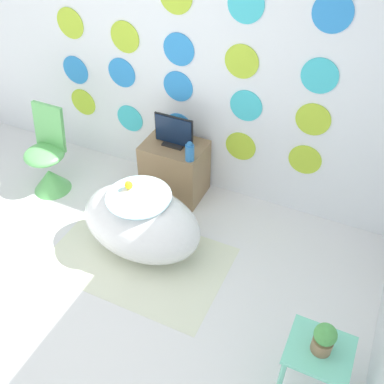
# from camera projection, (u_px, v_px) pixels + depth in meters

# --- Properties ---
(ground_plane) EXTENTS (12.00, 12.00, 0.00)m
(ground_plane) POSITION_uv_depth(u_px,v_px,m) (50.00, 349.00, 3.00)
(ground_plane) COLOR white
(wall_back_dotted) EXTENTS (4.90, 0.05, 2.60)m
(wall_back_dotted) POSITION_uv_depth(u_px,v_px,m) (182.00, 48.00, 3.56)
(wall_back_dotted) COLOR white
(wall_back_dotted) RESTS_ON ground_plane
(rug) EXTENTS (1.39, 0.89, 0.01)m
(rug) POSITION_uv_depth(u_px,v_px,m) (139.00, 259.00, 3.59)
(rug) COLOR silver
(rug) RESTS_ON ground_plane
(bathtub) EXTENTS (0.97, 0.60, 0.59)m
(bathtub) POSITION_uv_depth(u_px,v_px,m) (141.00, 223.00, 3.48)
(bathtub) COLOR white
(bathtub) RESTS_ON ground_plane
(rubber_duck) EXTENTS (0.06, 0.07, 0.07)m
(rubber_duck) POSITION_uv_depth(u_px,v_px,m) (128.00, 185.00, 3.32)
(rubber_duck) COLOR yellow
(rubber_duck) RESTS_ON bathtub
(chair) EXTENTS (0.36, 0.36, 0.82)m
(chair) POSITION_uv_depth(u_px,v_px,m) (48.00, 166.00, 4.10)
(chair) COLOR #66C166
(chair) RESTS_ON ground_plane
(tv_cabinet) EXTENTS (0.54, 0.39, 0.53)m
(tv_cabinet) POSITION_uv_depth(u_px,v_px,m) (175.00, 169.00, 4.05)
(tv_cabinet) COLOR #8E704C
(tv_cabinet) RESTS_ON ground_plane
(tv) EXTENTS (0.36, 0.12, 0.28)m
(tv) POSITION_uv_depth(u_px,v_px,m) (174.00, 133.00, 3.80)
(tv) COLOR black
(tv) RESTS_ON tv_cabinet
(vase) EXTENTS (0.08, 0.08, 0.17)m
(vase) POSITION_uv_depth(u_px,v_px,m) (190.00, 152.00, 3.67)
(vase) COLOR #2D72B7
(vase) RESTS_ON tv_cabinet
(side_table) EXTENTS (0.36, 0.33, 0.46)m
(side_table) POSITION_uv_depth(u_px,v_px,m) (317.00, 358.00, 2.56)
(side_table) COLOR #72D8B7
(side_table) RESTS_ON ground_plane
(potted_plant_left) EXTENTS (0.13, 0.13, 0.21)m
(potted_plant_left) POSITION_uv_depth(u_px,v_px,m) (324.00, 339.00, 2.43)
(potted_plant_left) COLOR #8C6B4C
(potted_plant_left) RESTS_ON side_table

